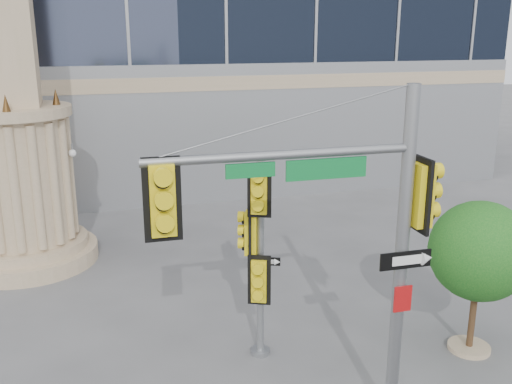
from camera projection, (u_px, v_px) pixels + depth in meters
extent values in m
cylinder|color=tan|center=(29.00, 254.00, 18.72)|extent=(4.40, 4.40, 0.50)
cylinder|color=tan|center=(28.00, 243.00, 18.61)|extent=(3.80, 3.80, 0.30)
cylinder|color=tan|center=(20.00, 179.00, 18.03)|extent=(3.00, 3.00, 4.00)
cylinder|color=tan|center=(12.00, 111.00, 17.45)|extent=(3.50, 3.50, 0.30)
cone|color=#472D14|center=(56.00, 97.00, 17.70)|extent=(0.24, 0.24, 0.50)
cylinder|color=slate|center=(401.00, 265.00, 10.26)|extent=(0.24, 0.24, 6.47)
cylinder|color=slate|center=(283.00, 155.00, 9.10)|extent=(4.53, 0.25, 0.15)
cube|color=#0E7532|center=(327.00, 169.00, 9.35)|extent=(1.40, 0.07, 0.35)
cube|color=yellow|center=(162.00, 200.00, 8.77)|extent=(0.60, 0.32, 1.35)
cube|color=yellow|center=(421.00, 195.00, 9.99)|extent=(0.32, 0.60, 1.35)
cube|color=black|center=(406.00, 260.00, 10.08)|extent=(0.99, 0.05, 0.32)
cube|color=#B31012|center=(403.00, 299.00, 10.28)|extent=(0.35, 0.04, 0.50)
cylinder|color=slate|center=(260.00, 351.00, 13.38)|extent=(0.45, 0.45, 0.11)
cylinder|color=slate|center=(260.00, 261.00, 12.76)|extent=(0.17, 0.17, 4.69)
cube|color=yellow|center=(259.00, 191.00, 12.11)|extent=(0.58, 0.45, 1.17)
cube|color=yellow|center=(251.00, 233.00, 12.61)|extent=(0.45, 0.58, 1.17)
cube|color=yellow|center=(259.00, 280.00, 12.67)|extent=(0.58, 0.45, 1.17)
cube|color=black|center=(267.00, 261.00, 12.62)|extent=(0.54, 0.26, 0.19)
cylinder|color=tan|center=(469.00, 347.00, 13.55)|extent=(0.98, 0.98, 0.11)
cylinder|color=#382314|center=(473.00, 312.00, 13.30)|extent=(0.15, 0.15, 1.97)
sphere|color=#124F17|center=(480.00, 251.00, 12.89)|extent=(2.29, 2.29, 2.29)
sphere|color=#124F17|center=(489.00, 258.00, 13.37)|extent=(1.42, 1.42, 1.42)
sphere|color=#124F17|center=(472.00, 269.00, 12.61)|extent=(1.20, 1.20, 1.20)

